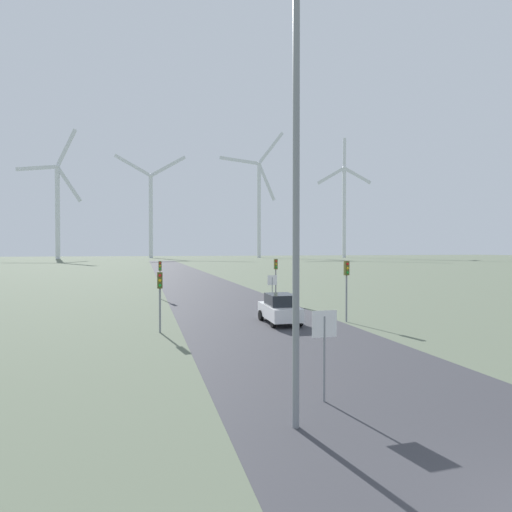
# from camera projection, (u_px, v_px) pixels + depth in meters

# --- Properties ---
(road_surface) EXTENTS (10.00, 240.00, 0.01)m
(road_surface) POSITION_uv_depth(u_px,v_px,m) (200.00, 285.00, 52.05)
(road_surface) COLOR #38383D
(road_surface) RESTS_ON ground
(streetlamp) EXTENTS (2.57, 0.32, 11.80)m
(streetlamp) POSITION_uv_depth(u_px,v_px,m) (296.00, 147.00, 10.12)
(streetlamp) COLOR gray
(streetlamp) RESTS_ON ground
(stop_sign_near) EXTENTS (0.81, 0.07, 2.74)m
(stop_sign_near) POSITION_uv_depth(u_px,v_px,m) (324.00, 338.00, 11.93)
(stop_sign_near) COLOR gray
(stop_sign_near) RESTS_ON ground
(stop_sign_far) EXTENTS (0.81, 0.07, 2.46)m
(stop_sign_far) POSITION_uv_depth(u_px,v_px,m) (272.00, 284.00, 32.78)
(stop_sign_far) COLOR gray
(stop_sign_far) RESTS_ON ground
(traffic_light_post_near_left) EXTENTS (0.28, 0.34, 3.34)m
(traffic_light_post_near_left) POSITION_uv_depth(u_px,v_px,m) (160.00, 288.00, 21.90)
(traffic_light_post_near_left) COLOR gray
(traffic_light_post_near_left) RESTS_ON ground
(traffic_light_post_near_right) EXTENTS (0.28, 0.34, 3.85)m
(traffic_light_post_near_right) POSITION_uv_depth(u_px,v_px,m) (347.00, 277.00, 25.11)
(traffic_light_post_near_right) COLOR gray
(traffic_light_post_near_right) RESTS_ON ground
(traffic_light_post_mid_left) EXTENTS (0.28, 0.33, 3.52)m
(traffic_light_post_mid_left) POSITION_uv_depth(u_px,v_px,m) (160.00, 271.00, 37.01)
(traffic_light_post_mid_left) COLOR gray
(traffic_light_post_mid_left) RESTS_ON ground
(traffic_light_post_mid_right) EXTENTS (0.28, 0.34, 3.76)m
(traffic_light_post_mid_right) POSITION_uv_depth(u_px,v_px,m) (276.00, 270.00, 34.87)
(traffic_light_post_mid_right) COLOR gray
(traffic_light_post_mid_right) RESTS_ON ground
(car_approaching) EXTENTS (1.99, 4.18, 1.83)m
(car_approaching) POSITION_uv_depth(u_px,v_px,m) (280.00, 309.00, 24.70)
(car_approaching) COLOR white
(car_approaching) RESTS_ON ground
(wind_turbine_left) EXTENTS (31.74, 9.30, 64.84)m
(wind_turbine_left) POSITION_uv_depth(u_px,v_px,m) (57.00, 202.00, 198.38)
(wind_turbine_left) COLOR silver
(wind_turbine_left) RESTS_ON ground
(wind_turbine_center) EXTENTS (38.96, 4.82, 58.03)m
(wind_turbine_center) POSITION_uv_depth(u_px,v_px,m) (151.00, 207.00, 223.28)
(wind_turbine_center) COLOR silver
(wind_turbine_center) RESTS_ON ground
(wind_turbine_right) EXTENTS (37.25, 6.64, 73.78)m
(wind_turbine_right) POSITION_uv_depth(u_px,v_px,m) (259.00, 200.00, 232.62)
(wind_turbine_right) COLOR silver
(wind_turbine_right) RESTS_ON ground
(wind_turbine_far_right) EXTENTS (29.45, 12.21, 70.56)m
(wind_turbine_far_right) POSITION_uv_depth(u_px,v_px,m) (344.00, 204.00, 235.53)
(wind_turbine_far_right) COLOR silver
(wind_turbine_far_right) RESTS_ON ground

